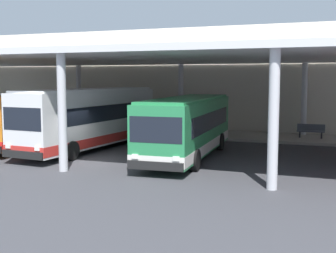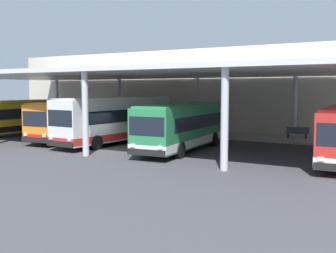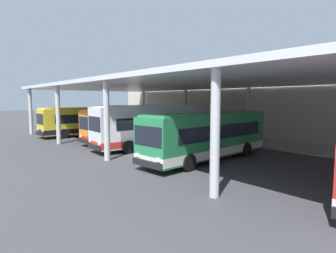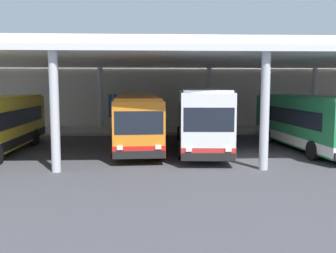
{
  "view_description": "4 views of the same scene",
  "coord_description": "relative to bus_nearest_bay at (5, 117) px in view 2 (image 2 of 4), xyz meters",
  "views": [
    {
      "loc": [
        11.42,
        -19.11,
        4.17
      ],
      "look_at": [
        2.41,
        4.41,
        1.41
      ],
      "focal_mm": 47.19,
      "sensor_mm": 36.0,
      "label": 1
    },
    {
      "loc": [
        16.86,
        -21.6,
        4.14
      ],
      "look_at": [
        1.64,
        5.0,
        1.33
      ],
      "focal_mm": 42.99,
      "sensor_mm": 36.0,
      "label": 2
    },
    {
      "loc": [
        16.67,
        -11.26,
        4.02
      ],
      "look_at": [
        -1.02,
        3.65,
        1.81
      ],
      "focal_mm": 30.0,
      "sensor_mm": 36.0,
      "label": 3
    },
    {
      "loc": [
        -5.17,
        -19.28,
        3.83
      ],
      "look_at": [
        -4.02,
        3.44,
        1.33
      ],
      "focal_mm": 40.94,
      "sensor_mm": 36.0,
      "label": 4
    }
  ],
  "objects": [
    {
      "name": "bus_middle_bay",
      "position": [
        11.57,
        1.04,
        0.19
      ],
      "size": [
        3.29,
        11.47,
        3.57
      ],
      "color": "white",
      "rests_on": "ground"
    },
    {
      "name": "station_building_facade",
      "position": [
        13.64,
        12.66,
        2.41
      ],
      "size": [
        48.0,
        1.6,
        8.14
      ],
      "primitive_type": "cube",
      "color": "beige",
      "rests_on": "ground"
    },
    {
      "name": "bus_second_bay",
      "position": [
        7.74,
        1.36,
        0.0
      ],
      "size": [
        3.1,
        10.65,
        3.17
      ],
      "color": "orange",
      "rests_on": "ground"
    },
    {
      "name": "canopy_shelter",
      "position": [
        13.64,
        3.16,
        3.63
      ],
      "size": [
        40.0,
        17.0,
        5.55
      ],
      "color": "silver",
      "rests_on": "ground"
    },
    {
      "name": "platform_kerb",
      "position": [
        13.64,
        9.41,
        -1.57
      ],
      "size": [
        42.0,
        4.5,
        0.18
      ],
      "primitive_type": "cube",
      "color": "#A39E93",
      "rests_on": "ground"
    },
    {
      "name": "banner_sign",
      "position": [
        5.67,
        8.6,
        0.32
      ],
      "size": [
        0.7,
        0.12,
        3.2
      ],
      "color": "#B2B2B7",
      "rests_on": "platform_kerb"
    },
    {
      "name": "bus_nearest_bay",
      "position": [
        0.0,
        0.0,
        0.0
      ],
      "size": [
        2.75,
        10.54,
        3.17
      ],
      "color": "yellow",
      "rests_on": "ground"
    },
    {
      "name": "bus_far_bay",
      "position": [
        17.79,
        0.43,
        0.0
      ],
      "size": [
        3.17,
        10.66,
        3.17
      ],
      "color": "#28844C",
      "rests_on": "ground"
    },
    {
      "name": "bench_waiting",
      "position": [
        23.5,
        9.48,
        -0.99
      ],
      "size": [
        1.8,
        0.45,
        0.92
      ],
      "color": "#4C515B",
      "rests_on": "platform_kerb"
    },
    {
      "name": "ground_plane",
      "position": [
        13.64,
        -2.34,
        -1.66
      ],
      "size": [
        200.0,
        200.0,
        0.0
      ],
      "primitive_type": "plane",
      "color": "#3D3D42"
    }
  ]
}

